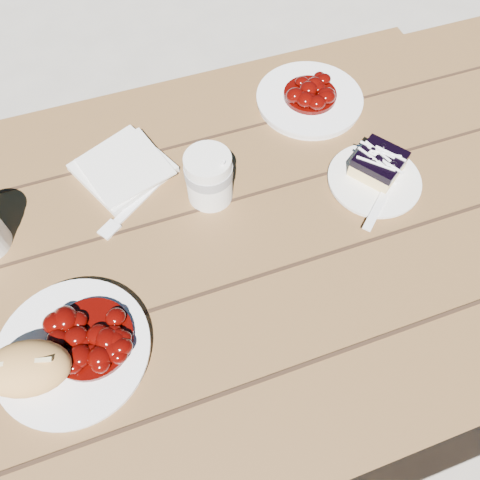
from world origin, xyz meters
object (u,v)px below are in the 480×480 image
object	(u,v)px
picnic_table	(210,289)
coffee_cup	(209,178)
bread_roll	(27,368)
second_plate	(309,100)
dessert_plate	(374,180)
main_plate	(74,351)
blueberry_cake	(379,164)

from	to	relation	value
picnic_table	coffee_cup	distance (m)	0.24
bread_roll	second_plate	xyz separation A→B (m)	(0.60, 0.39, -0.04)
bread_roll	dessert_plate	xyz separation A→B (m)	(0.63, 0.16, -0.04)
picnic_table	coffee_cup	size ratio (longest dim) A/B	19.72
main_plate	dessert_plate	xyz separation A→B (m)	(0.58, 0.14, -0.00)
picnic_table	blueberry_cake	size ratio (longest dim) A/B	18.04
blueberry_cake	second_plate	world-z (taller)	blueberry_cake
main_plate	blueberry_cake	distance (m)	0.61
picnic_table	blueberry_cake	distance (m)	0.40
dessert_plate	coffee_cup	bearing A→B (deg)	166.20
main_plate	picnic_table	bearing A→B (deg)	24.31
main_plate	second_plate	bearing A→B (deg)	34.22
picnic_table	dessert_plate	xyz separation A→B (m)	(0.34, 0.03, 0.17)
bread_roll	blueberry_cake	distance (m)	0.67
bread_roll	second_plate	world-z (taller)	bread_roll
picnic_table	main_plate	bearing A→B (deg)	-155.69
dessert_plate	blueberry_cake	distance (m)	0.03
dessert_plate	blueberry_cake	bearing A→B (deg)	56.31
main_plate	bread_roll	world-z (taller)	bread_roll
main_plate	dessert_plate	bearing A→B (deg)	13.66
dessert_plate	second_plate	bearing A→B (deg)	97.14
blueberry_cake	coffee_cup	size ratio (longest dim) A/B	1.09
main_plate	coffee_cup	distance (m)	0.36
picnic_table	second_plate	distance (m)	0.44
picnic_table	bread_roll	bearing A→B (deg)	-156.48
picnic_table	second_plate	size ratio (longest dim) A/B	9.32
bread_roll	dessert_plate	world-z (taller)	bread_roll
main_plate	coffee_cup	size ratio (longest dim) A/B	2.22
dessert_plate	main_plate	bearing A→B (deg)	-166.34
dessert_plate	bread_roll	bearing A→B (deg)	-165.77
blueberry_cake	coffee_cup	distance (m)	0.31
bread_roll	blueberry_cake	size ratio (longest dim) A/B	1.09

